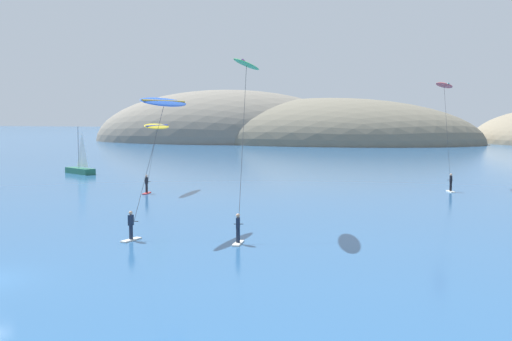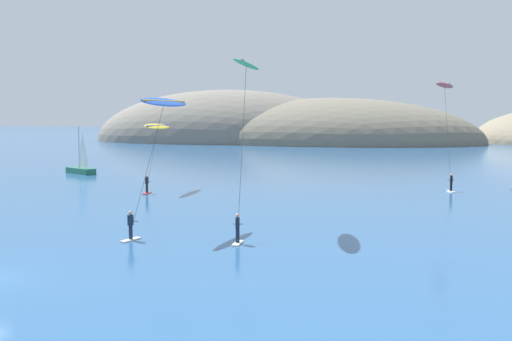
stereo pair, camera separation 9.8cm
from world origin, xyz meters
The scene contains 6 objects.
headland_island centered at (-6.53, 139.17, 0.00)m, with size 138.75×64.79×26.85m.
sailboat_near centered at (-22.40, 45.74, 0.64)m, with size 5.63×3.78×5.70m.
kitesurfer_yellow centered at (-6.28, 32.94, 5.63)m, with size 1.83×7.11×6.37m.
kitesurfer_red centered at (19.89, 43.27, 9.26)m, with size 2.32×8.11×10.37m.
kitesurfer_green centered at (7.63, 15.94, 9.69)m, with size 2.79×9.25×10.70m.
kitesurfer_blue centered at (2.82, 13.86, 7.33)m, with size 1.60×7.87×8.31m.
Camera 2 is at (19.29, -22.79, 7.23)m, focal length 45.00 mm.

